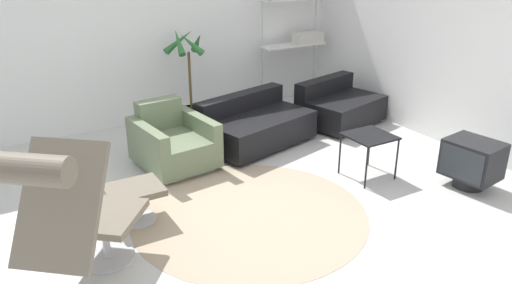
{
  "coord_description": "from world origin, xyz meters",
  "views": [
    {
      "loc": [
        -2.22,
        -3.96,
        2.45
      ],
      "look_at": [
        0.14,
        0.09,
        0.55
      ],
      "focal_mm": 35.0,
      "sensor_mm": 36.0,
      "label": 1
    }
  ],
  "objects_px": {
    "side_table": "(370,139)",
    "crt_television": "(472,162)",
    "lounge_chair": "(71,204)",
    "potted_plant": "(190,92)",
    "armchair_red": "(173,144)",
    "ottoman": "(134,195)",
    "shelf_unit": "(298,16)",
    "couch_low": "(255,126)",
    "couch_second": "(339,107)"
  },
  "relations": [
    {
      "from": "lounge_chair",
      "to": "armchair_red",
      "type": "height_order",
      "value": "lounge_chair"
    },
    {
      "from": "ottoman",
      "to": "shelf_unit",
      "type": "xyz_separation_m",
      "value": [
        3.39,
        2.3,
        1.12
      ]
    },
    {
      "from": "couch_low",
      "to": "couch_second",
      "type": "height_order",
      "value": "same"
    },
    {
      "from": "lounge_chair",
      "to": "couch_low",
      "type": "height_order",
      "value": "lounge_chair"
    },
    {
      "from": "side_table",
      "to": "crt_television",
      "type": "xyz_separation_m",
      "value": [
        0.77,
        -0.74,
        -0.15
      ]
    },
    {
      "from": "couch_second",
      "to": "lounge_chair",
      "type": "bearing_deg",
      "value": 11.77
    },
    {
      "from": "shelf_unit",
      "to": "couch_second",
      "type": "bearing_deg",
      "value": -92.51
    },
    {
      "from": "ottoman",
      "to": "shelf_unit",
      "type": "relative_size",
      "value": 0.26
    },
    {
      "from": "crt_television",
      "to": "ottoman",
      "type": "bearing_deg",
      "value": 63.41
    },
    {
      "from": "crt_television",
      "to": "potted_plant",
      "type": "bearing_deg",
      "value": 20.6
    },
    {
      "from": "side_table",
      "to": "potted_plant",
      "type": "xyz_separation_m",
      "value": [
        -1.02,
        2.54,
        0.04
      ]
    },
    {
      "from": "shelf_unit",
      "to": "crt_television",
      "type": "bearing_deg",
      "value": -91.76
    },
    {
      "from": "armchair_red",
      "to": "lounge_chair",
      "type": "bearing_deg",
      "value": 45.04
    },
    {
      "from": "couch_low",
      "to": "side_table",
      "type": "height_order",
      "value": "couch_low"
    },
    {
      "from": "couch_second",
      "to": "shelf_unit",
      "type": "xyz_separation_m",
      "value": [
        0.05,
        1.15,
        1.14
      ]
    },
    {
      "from": "couch_second",
      "to": "crt_television",
      "type": "height_order",
      "value": "couch_second"
    },
    {
      "from": "ottoman",
      "to": "shelf_unit",
      "type": "height_order",
      "value": "shelf_unit"
    },
    {
      "from": "lounge_chair",
      "to": "couch_low",
      "type": "distance_m",
      "value": 3.23
    },
    {
      "from": "couch_low",
      "to": "potted_plant",
      "type": "bearing_deg",
      "value": -83.31
    },
    {
      "from": "lounge_chair",
      "to": "side_table",
      "type": "bearing_deg",
      "value": 47.32
    },
    {
      "from": "couch_second",
      "to": "shelf_unit",
      "type": "bearing_deg",
      "value": -106.75
    },
    {
      "from": "armchair_red",
      "to": "couch_low",
      "type": "distance_m",
      "value": 1.16
    },
    {
      "from": "lounge_chair",
      "to": "couch_second",
      "type": "bearing_deg",
      "value": 65.58
    },
    {
      "from": "potted_plant",
      "to": "armchair_red",
      "type": "bearing_deg",
      "value": -121.72
    },
    {
      "from": "lounge_chair",
      "to": "ottoman",
      "type": "xyz_separation_m",
      "value": [
        0.66,
        0.8,
        -0.48
      ]
    },
    {
      "from": "lounge_chair",
      "to": "potted_plant",
      "type": "xyz_separation_m",
      "value": [
        2.16,
        2.98,
        -0.26
      ]
    },
    {
      "from": "lounge_chair",
      "to": "shelf_unit",
      "type": "xyz_separation_m",
      "value": [
        4.05,
        3.1,
        0.64
      ]
    },
    {
      "from": "potted_plant",
      "to": "lounge_chair",
      "type": "bearing_deg",
      "value": -125.98
    },
    {
      "from": "couch_second",
      "to": "crt_television",
      "type": "xyz_separation_m",
      "value": [
        -0.05,
        -2.26,
        0.05
      ]
    },
    {
      "from": "couch_second",
      "to": "potted_plant",
      "type": "height_order",
      "value": "potted_plant"
    },
    {
      "from": "armchair_red",
      "to": "side_table",
      "type": "distance_m",
      "value": 2.22
    },
    {
      "from": "couch_low",
      "to": "side_table",
      "type": "relative_size",
      "value": 3.14
    },
    {
      "from": "couch_low",
      "to": "lounge_chair",
      "type": "bearing_deg",
      "value": 21.82
    },
    {
      "from": "couch_low",
      "to": "crt_television",
      "type": "distance_m",
      "value": 2.58
    },
    {
      "from": "potted_plant",
      "to": "shelf_unit",
      "type": "xyz_separation_m",
      "value": [
        1.89,
        0.13,
        0.9
      ]
    },
    {
      "from": "ottoman",
      "to": "crt_television",
      "type": "bearing_deg",
      "value": -18.64
    },
    {
      "from": "shelf_unit",
      "to": "lounge_chair",
      "type": "bearing_deg",
      "value": -142.55
    },
    {
      "from": "ottoman",
      "to": "side_table",
      "type": "relative_size",
      "value": 1.03
    },
    {
      "from": "armchair_red",
      "to": "potted_plant",
      "type": "bearing_deg",
      "value": -128.07
    },
    {
      "from": "ottoman",
      "to": "potted_plant",
      "type": "xyz_separation_m",
      "value": [
        1.5,
        2.17,
        0.22
      ]
    },
    {
      "from": "armchair_red",
      "to": "crt_television",
      "type": "xyz_separation_m",
      "value": [
        2.52,
        -2.09,
        0.02
      ]
    },
    {
      "from": "armchair_red",
      "to": "crt_television",
      "type": "relative_size",
      "value": 1.64
    },
    {
      "from": "potted_plant",
      "to": "ottoman",
      "type": "bearing_deg",
      "value": -124.58
    },
    {
      "from": "couch_low",
      "to": "side_table",
      "type": "xyz_separation_m",
      "value": [
        0.6,
        -1.45,
        0.2
      ]
    },
    {
      "from": "ottoman",
      "to": "couch_second",
      "type": "relative_size",
      "value": 0.4
    },
    {
      "from": "armchair_red",
      "to": "shelf_unit",
      "type": "distance_m",
      "value": 3.14
    },
    {
      "from": "couch_second",
      "to": "potted_plant",
      "type": "distance_m",
      "value": 2.12
    },
    {
      "from": "lounge_chair",
      "to": "armchair_red",
      "type": "xyz_separation_m",
      "value": [
        1.42,
        1.78,
        -0.47
      ]
    },
    {
      "from": "couch_low",
      "to": "couch_second",
      "type": "distance_m",
      "value": 1.42
    },
    {
      "from": "shelf_unit",
      "to": "ottoman",
      "type": "bearing_deg",
      "value": -145.82
    }
  ]
}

